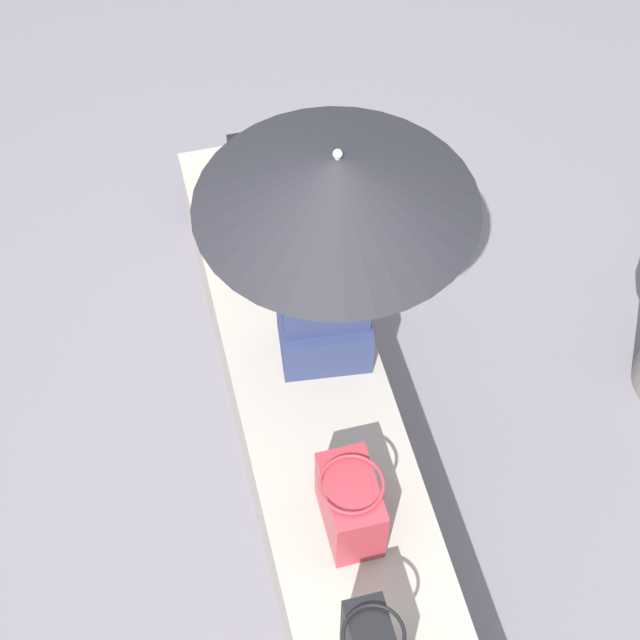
{
  "coord_description": "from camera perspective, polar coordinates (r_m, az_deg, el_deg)",
  "views": [
    {
      "loc": [
        -1.94,
        0.47,
        3.72
      ],
      "look_at": [
        0.11,
        -0.04,
        0.84
      ],
      "focal_mm": 56.22,
      "sensor_mm": 36.0,
      "label": 1
    }
  ],
  "objects": [
    {
      "name": "ground_plane",
      "position": [
        4.22,
        -0.22,
        -8.11
      ],
      "size": [
        14.0,
        14.0,
        0.0
      ],
      "primitive_type": "plane",
      "color": "slate"
    },
    {
      "name": "stone_bench",
      "position": [
        4.0,
        -0.23,
        -6.45
      ],
      "size": [
        2.87,
        0.58,
        0.49
      ],
      "primitive_type": "cube",
      "color": "#A8A093",
      "rests_on": "ground"
    },
    {
      "name": "person_seated",
      "position": [
        3.61,
        0.25,
        1.9
      ],
      "size": [
        0.32,
        0.49,
        0.9
      ],
      "color": "navy",
      "rests_on": "stone_bench"
    },
    {
      "name": "parasol",
      "position": [
        3.08,
        0.98,
        7.85
      ],
      "size": [
        0.92,
        0.92,
        1.15
      ],
      "color": "#B7B7BC",
      "rests_on": "stone_bench"
    },
    {
      "name": "handbag_black",
      "position": [
        4.28,
        -3.99,
        7.83
      ],
      "size": [
        0.3,
        0.23,
        0.33
      ],
      "color": "black",
      "rests_on": "stone_bench"
    },
    {
      "name": "tote_bag_canvas",
      "position": [
        3.42,
        1.74,
        -10.47
      ],
      "size": [
        0.3,
        0.22,
        0.31
      ],
      "color": "#B2333D",
      "rests_on": "stone_bench"
    }
  ]
}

